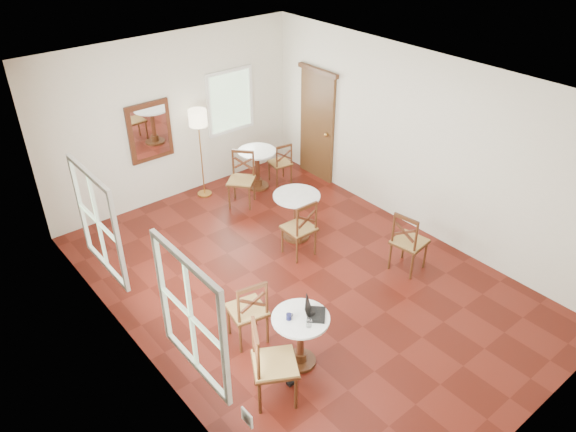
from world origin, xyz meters
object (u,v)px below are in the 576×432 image
at_px(mouse, 312,314).
at_px(power_adapter, 291,382).
at_px(chair_mid_b, 409,242).
at_px(water_glass, 309,323).
at_px(chair_mid_a, 300,228).
at_px(chair_back_b, 242,179).
at_px(chair_back_a, 281,163).
at_px(cafe_table_near, 300,335).
at_px(cafe_table_back, 257,165).
at_px(chair_near_b, 272,364).
at_px(chair_near_a, 248,310).
at_px(laptop, 313,312).
at_px(navy_mug, 289,317).
at_px(cafe_table_mid, 296,211).
at_px(floor_lamp, 198,124).

height_order(mouse, power_adapter, mouse).
bearing_deg(chair_mid_b, water_glass, 94.85).
bearing_deg(chair_mid_a, chair_back_b, -95.45).
distance_m(chair_mid_a, chair_back_a, 2.45).
xyz_separation_m(cafe_table_near, cafe_table_back, (2.32, 3.97, 0.02)).
height_order(chair_near_b, chair_back_a, chair_near_b).
height_order(chair_near_a, laptop, chair_near_a).
height_order(chair_near_b, water_glass, chair_near_b).
height_order(navy_mug, power_adapter, navy_mug).
xyz_separation_m(cafe_table_back, power_adapter, (-2.63, -4.17, -0.46)).
distance_m(chair_mid_b, mouse, 2.43).
bearing_deg(chair_back_b, cafe_table_back, 78.17).
bearing_deg(cafe_table_back, chair_mid_b, -87.08).
xyz_separation_m(cafe_table_near, water_glass, (-0.03, -0.18, 0.34)).
xyz_separation_m(laptop, navy_mug, (-0.26, 0.12, -0.01)).
relative_size(chair_near_a, chair_back_b, 1.00).
distance_m(cafe_table_back, chair_mid_a, 2.36).
xyz_separation_m(chair_mid_b, chair_back_a, (0.28, 3.42, -0.08)).
xyz_separation_m(cafe_table_back, laptop, (-2.18, -4.03, 0.31)).
xyz_separation_m(cafe_table_mid, chair_mid_b, (0.73, -1.74, 0.00)).
distance_m(chair_near_a, power_adapter, 1.04).
relative_size(floor_lamp, power_adapter, 14.90).
xyz_separation_m(floor_lamp, power_adapter, (-1.66, -4.57, -1.41)).
distance_m(floor_lamp, water_glass, 4.80).
relative_size(cafe_table_mid, chair_near_a, 0.81).
relative_size(chair_back_b, laptop, 2.71).
bearing_deg(chair_near_b, floor_lamp, 6.73).
bearing_deg(cafe_table_mid, chair_back_b, 91.79).
distance_m(cafe_table_mid, floor_lamp, 2.44).
bearing_deg(chair_mid_a, mouse, 54.27).
height_order(chair_near_a, power_adapter, chair_near_a).
relative_size(cafe_table_near, water_glass, 6.57).
relative_size(cafe_table_back, power_adapter, 6.81).
height_order(floor_lamp, laptop, floor_lamp).
height_order(cafe_table_mid, chair_mid_b, chair_mid_b).
bearing_deg(navy_mug, power_adapter, -124.32).
bearing_deg(chair_near_b, chair_back_b, -1.28).
height_order(chair_mid_b, power_adapter, chair_mid_b).
distance_m(chair_back_b, power_adapter, 4.37).
relative_size(chair_mid_a, chair_back_a, 1.16).
xyz_separation_m(mouse, navy_mug, (-0.25, 0.12, 0.02)).
bearing_deg(chair_back_a, water_glass, 64.40).
xyz_separation_m(cafe_table_back, mouse, (-2.19, -4.03, 0.28)).
relative_size(chair_near_a, floor_lamp, 0.59).
xyz_separation_m(chair_mid_a, chair_back_b, (0.23, 1.89, 0.01)).
height_order(chair_near_a, mouse, chair_near_a).
xyz_separation_m(chair_mid_b, laptop, (-2.36, -0.47, 0.29)).
bearing_deg(chair_back_b, chair_mid_a, -47.36).
height_order(chair_mid_a, chair_mid_b, chair_mid_b).
xyz_separation_m(mouse, water_glass, (-0.15, -0.12, 0.04)).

